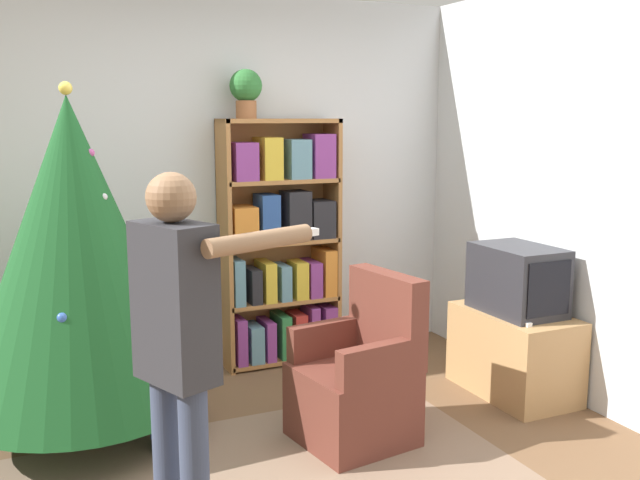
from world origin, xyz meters
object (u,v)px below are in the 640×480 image
object	(u,v)px
armchair	(359,383)
standing_person	(179,345)
television	(518,279)
potted_plant	(246,90)
bookshelf	(282,246)
christmas_tree	(75,253)

from	to	relation	value
armchair	standing_person	distance (m)	1.52
armchair	standing_person	xyz separation A→B (m)	(-1.16, -0.77, 0.60)
armchair	standing_person	world-z (taller)	standing_person
television	potted_plant	size ratio (longest dim) A/B	1.73
television	armchair	bearing A→B (deg)	-171.67
standing_person	potted_plant	xyz separation A→B (m)	(0.99, 2.14, 1.01)
bookshelf	potted_plant	size ratio (longest dim) A/B	5.32
bookshelf	christmas_tree	bearing A→B (deg)	-154.05
bookshelf	standing_person	world-z (taller)	bookshelf
television	armchair	size ratio (longest dim) A/B	0.62
television	standing_person	size ratio (longest dim) A/B	0.36
bookshelf	christmas_tree	world-z (taller)	christmas_tree
potted_plant	armchair	bearing A→B (deg)	-83.18
christmas_tree	potted_plant	world-z (taller)	potted_plant
bookshelf	christmas_tree	xyz separation A→B (m)	(-1.46, -0.71, 0.19)
television	potted_plant	world-z (taller)	potted_plant
christmas_tree	potted_plant	size ratio (longest dim) A/B	5.90
christmas_tree	armchair	xyz separation A→B (m)	(1.38, -0.65, -0.72)
bookshelf	standing_person	bearing A→B (deg)	-120.31
standing_person	television	bearing A→B (deg)	89.96
television	standing_person	world-z (taller)	standing_person
television	potted_plant	distance (m)	2.17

